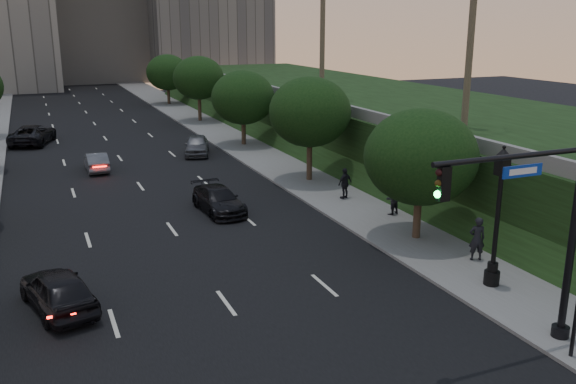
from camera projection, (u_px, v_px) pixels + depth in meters
name	position (u px, v px, depth m)	size (l,w,h in m)	color
ground	(277.00, 373.00, 17.83)	(160.00, 160.00, 0.00)	black
road_surface	(124.00, 164.00, 44.45)	(16.00, 140.00, 0.02)	black
sidewalk_right	(256.00, 152.00, 48.29)	(4.50, 140.00, 0.15)	slate
embankment	(397.00, 122.00, 50.41)	(18.00, 90.00, 4.00)	black
parapet_wall	(304.00, 98.00, 46.59)	(0.35, 90.00, 0.70)	slate
office_block_mid	(92.00, 5.00, 107.13)	(22.00, 18.00, 26.00)	#AAA69C
tree_right_a	(421.00, 157.00, 27.73)	(5.20, 5.20, 6.24)	#38281C
tree_right_b	(310.00, 112.00, 38.24)	(5.20, 5.20, 6.74)	#38281C
tree_right_c	(243.00, 98.00, 49.91)	(5.20, 5.20, 6.24)	#38281C
tree_right_d	(199.00, 78.00, 62.21)	(5.20, 5.20, 6.74)	#38281C
tree_right_e	(167.00, 72.00, 75.65)	(5.20, 5.20, 6.24)	#38281C
traffic_signal_mast	(546.00, 238.00, 18.29)	(5.68, 0.56, 7.00)	black
street_lamp	(497.00, 223.00, 22.89)	(0.64, 0.64, 5.62)	black
sedan_near_left	(58.00, 290.00, 21.60)	(1.81, 4.49, 1.53)	black
sedan_mid_left	(96.00, 162.00, 42.13)	(1.38, 3.97, 1.31)	#53555B
sedan_far_left	(33.00, 134.00, 51.52)	(2.74, 5.95, 1.65)	black
sedan_near_right	(219.00, 200.00, 32.90)	(1.90, 4.68, 1.36)	black
sedan_far_right	(197.00, 145.00, 47.34)	(1.82, 4.52, 1.54)	#54565A
pedestrian_a	(477.00, 239.00, 25.76)	(0.69, 0.45, 1.90)	black
pedestrian_b	(392.00, 199.00, 32.00)	(0.82, 0.64, 1.70)	black
pedestrian_c	(345.00, 183.00, 34.91)	(1.05, 0.44, 1.79)	black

